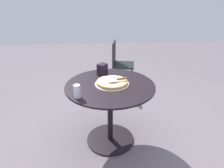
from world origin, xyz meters
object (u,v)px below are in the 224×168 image
at_px(patio_table, 110,102).
at_px(pizza_on_tray, 112,82).
at_px(drinking_cup, 77,91).
at_px(pizza_server, 117,80).
at_px(napkin_dispenser, 102,69).
at_px(patio_chair_near, 120,61).

bearing_deg(patio_table, pizza_on_tray, -145.09).
distance_m(patio_table, pizza_on_tray, 0.24).
height_order(pizza_on_tray, drinking_cup, drinking_cup).
bearing_deg(drinking_cup, pizza_on_tray, -142.23).
relative_size(pizza_on_tray, drinking_cup, 2.91).
bearing_deg(pizza_on_tray, pizza_server, 161.90).
bearing_deg(patio_table, drinking_cup, 37.95).
relative_size(patio_table, pizza_on_tray, 2.58).
height_order(drinking_cup, napkin_dispenser, napkin_dispenser).
relative_size(drinking_cup, napkin_dispenser, 0.96).
xyz_separation_m(pizza_server, napkin_dispenser, (0.15, -0.29, 0.01)).
bearing_deg(napkin_dispenser, drinking_cup, 15.19).
distance_m(napkin_dispenser, patio_chair_near, 1.31).
bearing_deg(drinking_cup, patio_table, -142.05).
relative_size(drinking_cup, patio_chair_near, 0.15).
bearing_deg(patio_table, patio_chair_near, -100.81).
bearing_deg(pizza_server, patio_table, -2.13).
height_order(pizza_on_tray, napkin_dispenser, napkin_dispenser).
relative_size(pizza_server, patio_chair_near, 0.25).
bearing_deg(pizza_on_tray, drinking_cup, 37.77).
relative_size(patio_table, pizza_server, 4.45).
bearing_deg(pizza_server, patio_chair_near, -97.93).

